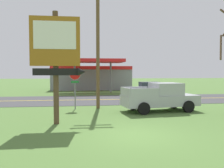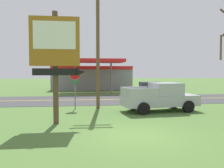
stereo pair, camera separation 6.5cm
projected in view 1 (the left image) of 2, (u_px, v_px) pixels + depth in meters
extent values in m
plane|color=#4C7033|center=(135.00, 135.00, 10.04)|extent=(180.00, 180.00, 0.00)
cube|color=#3D3D3F|center=(106.00, 100.00, 22.92)|extent=(140.00, 8.00, 0.02)
cube|color=gold|center=(106.00, 99.00, 22.92)|extent=(126.00, 0.20, 0.01)
cylinder|color=brown|center=(56.00, 68.00, 12.11)|extent=(0.28, 0.28, 5.83)
cube|color=#996019|center=(55.00, 41.00, 11.86)|extent=(2.52, 0.16, 2.51)
cube|color=white|center=(55.00, 35.00, 11.76)|extent=(2.11, 0.03, 1.40)
cube|color=black|center=(55.00, 72.00, 11.94)|extent=(2.26, 0.12, 0.36)
cone|color=black|center=(82.00, 72.00, 12.11)|extent=(0.40, 0.44, 0.44)
cylinder|color=slate|center=(75.00, 94.00, 17.01)|extent=(0.08, 0.08, 2.20)
cylinder|color=red|center=(75.00, 74.00, 16.90)|extent=(0.76, 0.03, 0.76)
cylinder|color=white|center=(75.00, 74.00, 16.92)|extent=(0.80, 0.01, 0.80)
cube|color=#19722D|center=(75.00, 82.00, 16.93)|extent=(0.56, 0.03, 0.14)
cylinder|color=brown|center=(98.00, 43.00, 17.29)|extent=(0.26, 0.26, 9.66)
cylinder|color=brown|center=(221.00, 47.00, 14.77)|extent=(0.77, 1.15, 1.70)
cube|color=gray|center=(91.00, 78.00, 37.11)|extent=(12.00, 6.00, 3.60)
cube|color=red|center=(92.00, 68.00, 34.01)|extent=(12.00, 0.12, 0.50)
cube|color=red|center=(93.00, 61.00, 31.04)|extent=(8.00, 5.00, 0.40)
cylinder|color=slate|center=(75.00, 77.00, 30.85)|extent=(0.24, 0.24, 4.20)
cylinder|color=slate|center=(111.00, 77.00, 31.45)|extent=(0.24, 0.24, 4.20)
cube|color=#A8AAAF|center=(160.00, 100.00, 16.18)|extent=(5.42, 2.65, 0.72)
cube|color=#A8AAAF|center=(166.00, 89.00, 16.26)|extent=(2.13, 2.04, 0.84)
cube|color=#28333D|center=(177.00, 89.00, 16.49)|extent=(0.33, 1.65, 0.71)
cube|color=#A8AAAF|center=(134.00, 90.00, 16.64)|extent=(1.95, 0.39, 0.56)
cube|color=#A8AAAF|center=(145.00, 93.00, 14.87)|extent=(1.95, 0.39, 0.56)
cube|color=#A8AAAF|center=(126.00, 92.00, 15.50)|extent=(0.38, 1.88, 0.56)
cylinder|color=black|center=(173.00, 103.00, 17.57)|extent=(0.83, 0.39, 0.80)
cylinder|color=black|center=(188.00, 107.00, 15.68)|extent=(0.83, 0.39, 0.80)
cylinder|color=black|center=(133.00, 104.00, 16.73)|extent=(0.83, 0.39, 0.80)
cylinder|color=black|center=(144.00, 108.00, 14.84)|extent=(0.83, 0.39, 0.80)
cube|color=silver|center=(151.00, 91.00, 25.52)|extent=(4.20, 1.76, 0.72)
cube|color=#2D3842|center=(150.00, 85.00, 25.46)|extent=(2.10, 1.56, 0.60)
cylinder|color=black|center=(160.00, 93.00, 26.57)|extent=(0.64, 0.24, 0.64)
cylinder|color=black|center=(165.00, 95.00, 24.83)|extent=(0.64, 0.24, 0.64)
cylinder|color=black|center=(137.00, 93.00, 26.24)|extent=(0.64, 0.24, 0.64)
cylinder|color=black|center=(141.00, 95.00, 24.50)|extent=(0.64, 0.24, 0.64)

